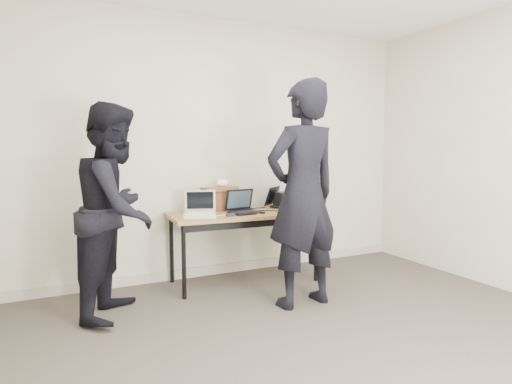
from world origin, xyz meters
TOP-DOWN VIEW (x-y plane):
  - room at (0.00, 0.00)m, footprint 4.60×4.60m
  - desk at (0.09, 1.86)m, footprint 1.53×0.72m
  - laptop_beige at (-0.39, 1.83)m, footprint 0.38×0.37m
  - laptop_center at (0.07, 1.83)m, footprint 0.33×0.32m
  - laptop_right at (0.61, 2.04)m, footprint 0.42×0.42m
  - leather_satchel at (-0.09, 2.08)m, footprint 0.37×0.20m
  - tissue at (-0.06, 2.09)m, footprint 0.14×0.11m
  - equipment_box at (0.72, 2.05)m, footprint 0.29×0.25m
  - power_brick at (-0.13, 1.69)m, footprint 0.08×0.05m
  - cables at (0.14, 1.85)m, footprint 1.15×0.41m
  - person_typist at (0.28, 1.06)m, footprint 0.75×0.53m
  - person_observer at (-1.19, 1.56)m, footprint 0.97×1.05m
  - baseboard at (0.00, 2.23)m, footprint 4.50×0.03m

SIDE VIEW (x-z plane):
  - baseboard at x=0.00m, z-range 0.00..0.10m
  - desk at x=0.09m, z-range 0.30..1.02m
  - cables at x=0.14m, z-range 0.72..0.73m
  - power_brick at x=-0.13m, z-range 0.72..0.75m
  - laptop_beige at x=-0.39m, z-range 0.65..0.89m
  - laptop_right at x=0.61m, z-range 0.66..0.88m
  - laptop_center at x=0.07m, z-range 0.66..0.89m
  - equipment_box at x=0.72m, z-range 0.72..0.88m
  - leather_satchel at x=-0.09m, z-range 0.72..0.97m
  - person_observer at x=-1.19m, z-range 0.00..1.73m
  - person_typist at x=0.28m, z-range 0.00..1.94m
  - tissue at x=-0.06m, z-range 0.97..1.04m
  - room at x=0.00m, z-range -0.05..2.75m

